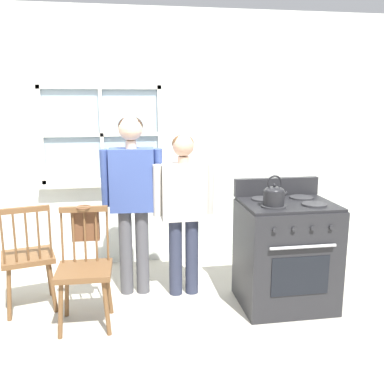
{
  "coord_description": "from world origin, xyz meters",
  "views": [
    {
      "loc": [
        -0.14,
        -3.21,
        1.77
      ],
      "look_at": [
        0.45,
        0.32,
        1.0
      ],
      "focal_mm": 40.0,
      "sensor_mm": 36.0,
      "label": 1
    }
  ],
  "objects_px": {
    "chair_near_wall": "(28,259)",
    "person_elderly_left": "(132,188)",
    "chair_by_window": "(85,271)",
    "potted_plant": "(115,175)",
    "handbag": "(86,224)",
    "kettle": "(274,195)",
    "person_teen_center": "(183,201)",
    "stove": "(285,253)"
  },
  "relations": [
    {
      "from": "handbag",
      "to": "person_elderly_left",
      "type": "bearing_deg",
      "value": 36.13
    },
    {
      "from": "person_elderly_left",
      "to": "stove",
      "type": "height_order",
      "value": "person_elderly_left"
    },
    {
      "from": "stove",
      "to": "handbag",
      "type": "distance_m",
      "value": 1.72
    },
    {
      "from": "chair_by_window",
      "to": "kettle",
      "type": "distance_m",
      "value": 1.62
    },
    {
      "from": "stove",
      "to": "person_teen_center",
      "type": "bearing_deg",
      "value": 157.29
    },
    {
      "from": "person_elderly_left",
      "to": "potted_plant",
      "type": "xyz_separation_m",
      "value": [
        -0.15,
        0.74,
        -0.01
      ]
    },
    {
      "from": "kettle",
      "to": "handbag",
      "type": "distance_m",
      "value": 1.56
    },
    {
      "from": "kettle",
      "to": "person_elderly_left",
      "type": "bearing_deg",
      "value": 152.65
    },
    {
      "from": "person_teen_center",
      "to": "kettle",
      "type": "relative_size",
      "value": 5.98
    },
    {
      "from": "chair_by_window",
      "to": "stove",
      "type": "xyz_separation_m",
      "value": [
        1.7,
        0.08,
        0.02
      ]
    },
    {
      "from": "stove",
      "to": "potted_plant",
      "type": "distance_m",
      "value": 1.94
    },
    {
      "from": "person_elderly_left",
      "to": "handbag",
      "type": "bearing_deg",
      "value": -139.8
    },
    {
      "from": "person_teen_center",
      "to": "handbag",
      "type": "relative_size",
      "value": 4.81
    },
    {
      "from": "person_elderly_left",
      "to": "kettle",
      "type": "bearing_deg",
      "value": -23.29
    },
    {
      "from": "chair_by_window",
      "to": "person_elderly_left",
      "type": "height_order",
      "value": "person_elderly_left"
    },
    {
      "from": "chair_near_wall",
      "to": "kettle",
      "type": "relative_size",
      "value": 3.81
    },
    {
      "from": "chair_near_wall",
      "to": "person_teen_center",
      "type": "xyz_separation_m",
      "value": [
        1.35,
        0.08,
        0.43
      ]
    },
    {
      "from": "chair_near_wall",
      "to": "handbag",
      "type": "bearing_deg",
      "value": 152.94
    },
    {
      "from": "chair_near_wall",
      "to": "potted_plant",
      "type": "bearing_deg",
      "value": -143.21
    },
    {
      "from": "person_teen_center",
      "to": "potted_plant",
      "type": "relative_size",
      "value": 4.52
    },
    {
      "from": "chair_by_window",
      "to": "handbag",
      "type": "relative_size",
      "value": 3.07
    },
    {
      "from": "stove",
      "to": "person_elderly_left",
      "type": "bearing_deg",
      "value": 160.93
    },
    {
      "from": "person_elderly_left",
      "to": "handbag",
      "type": "xyz_separation_m",
      "value": [
        -0.4,
        -0.29,
        -0.23
      ]
    },
    {
      "from": "chair_by_window",
      "to": "kettle",
      "type": "xyz_separation_m",
      "value": [
        1.52,
        -0.05,
        0.57
      ]
    },
    {
      "from": "potted_plant",
      "to": "stove",
      "type": "bearing_deg",
      "value": -39.34
    },
    {
      "from": "kettle",
      "to": "person_teen_center",
      "type": "bearing_deg",
      "value": 144.06
    },
    {
      "from": "chair_by_window",
      "to": "chair_near_wall",
      "type": "relative_size",
      "value": 1.0
    },
    {
      "from": "chair_near_wall",
      "to": "person_elderly_left",
      "type": "relative_size",
      "value": 0.58
    },
    {
      "from": "chair_by_window",
      "to": "handbag",
      "type": "xyz_separation_m",
      "value": [
        0.01,
        0.24,
        0.32
      ]
    },
    {
      "from": "stove",
      "to": "kettle",
      "type": "height_order",
      "value": "kettle"
    },
    {
      "from": "person_teen_center",
      "to": "person_elderly_left",
      "type": "bearing_deg",
      "value": 167.64
    },
    {
      "from": "person_elderly_left",
      "to": "stove",
      "type": "bearing_deg",
      "value": -15.01
    },
    {
      "from": "chair_by_window",
      "to": "person_teen_center",
      "type": "xyz_separation_m",
      "value": [
        0.85,
        0.43,
        0.43
      ]
    },
    {
      "from": "chair_near_wall",
      "to": "potted_plant",
      "type": "relative_size",
      "value": 2.89
    },
    {
      "from": "chair_by_window",
      "to": "kettle",
      "type": "relative_size",
      "value": 3.81
    },
    {
      "from": "person_teen_center",
      "to": "chair_by_window",
      "type": "bearing_deg",
      "value": -153.71
    },
    {
      "from": "chair_by_window",
      "to": "potted_plant",
      "type": "bearing_deg",
      "value": 80.36
    },
    {
      "from": "person_elderly_left",
      "to": "stove",
      "type": "relative_size",
      "value": 1.51
    },
    {
      "from": "person_elderly_left",
      "to": "handbag",
      "type": "height_order",
      "value": "person_elderly_left"
    },
    {
      "from": "stove",
      "to": "kettle",
      "type": "xyz_separation_m",
      "value": [
        -0.17,
        -0.13,
        0.55
      ]
    },
    {
      "from": "chair_by_window",
      "to": "stove",
      "type": "distance_m",
      "value": 1.7
    },
    {
      "from": "chair_near_wall",
      "to": "person_elderly_left",
      "type": "height_order",
      "value": "person_elderly_left"
    }
  ]
}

